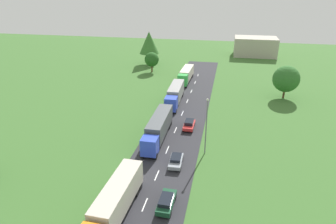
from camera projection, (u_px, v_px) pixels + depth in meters
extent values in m
cube|color=#2B2B30|center=(154.00, 183.00, 38.96)|extent=(10.00, 140.00, 0.06)
cube|color=white|center=(145.00, 205.00, 35.04)|extent=(0.16, 2.40, 0.01)
cube|color=white|center=(157.00, 175.00, 40.48)|extent=(0.16, 2.40, 0.01)
cube|color=white|center=(167.00, 150.00, 46.87)|extent=(0.16, 2.40, 0.01)
cube|color=white|center=(175.00, 130.00, 53.31)|extent=(0.16, 2.40, 0.01)
cube|color=white|center=(182.00, 113.00, 60.42)|extent=(0.16, 2.40, 0.01)
cube|color=white|center=(187.00, 101.00, 66.92)|extent=(0.16, 2.40, 0.01)
cube|color=white|center=(191.00, 91.00, 73.18)|extent=(0.16, 2.40, 0.01)
cube|color=white|center=(195.00, 82.00, 79.97)|extent=(0.16, 2.40, 0.01)
cube|color=white|center=(198.00, 75.00, 86.56)|extent=(0.16, 2.40, 0.01)
cube|color=beige|center=(118.00, 195.00, 33.13)|extent=(2.79, 10.42, 2.99)
cube|color=black|center=(119.00, 207.00, 33.79)|extent=(1.18, 9.85, 0.24)
cylinder|color=black|center=(137.00, 192.00, 36.39)|extent=(0.38, 1.01, 1.00)
cylinder|color=black|center=(121.00, 190.00, 36.84)|extent=(0.38, 1.01, 1.00)
cylinder|color=black|center=(140.00, 186.00, 37.50)|extent=(0.38, 1.01, 1.00)
cylinder|color=black|center=(124.00, 184.00, 37.95)|extent=(0.38, 1.01, 1.00)
cube|color=blue|center=(150.00, 146.00, 44.36)|extent=(2.46, 2.43, 2.67)
cube|color=black|center=(148.00, 147.00, 43.14)|extent=(2.10, 0.12, 1.18)
cube|color=#4C5156|center=(160.00, 124.00, 50.50)|extent=(2.61, 10.90, 2.99)
cube|color=black|center=(160.00, 132.00, 51.16)|extent=(1.00, 10.34, 0.24)
cylinder|color=black|center=(156.00, 156.00, 44.16)|extent=(0.36, 1.00, 1.00)
cylinder|color=black|center=(142.00, 155.00, 44.53)|extent=(0.36, 1.00, 1.00)
cylinder|color=black|center=(169.00, 125.00, 53.96)|extent=(0.36, 1.00, 1.00)
cylinder|color=black|center=(158.00, 124.00, 54.33)|extent=(0.36, 1.00, 1.00)
cylinder|color=black|center=(171.00, 122.00, 55.13)|extent=(0.36, 1.00, 1.00)
cylinder|color=black|center=(160.00, 122.00, 55.51)|extent=(0.36, 1.00, 1.00)
cube|color=blue|center=(171.00, 104.00, 60.37)|extent=(2.51, 2.81, 2.74)
cube|color=black|center=(170.00, 104.00, 58.99)|extent=(2.10, 0.16, 1.20)
cube|color=gray|center=(176.00, 91.00, 66.17)|extent=(2.77, 9.78, 2.95)
cube|color=black|center=(176.00, 98.00, 66.82)|extent=(1.15, 9.25, 0.24)
cylinder|color=black|center=(176.00, 111.00, 60.11)|extent=(0.38, 1.01, 1.00)
cylinder|color=black|center=(165.00, 111.00, 60.45)|extent=(0.38, 1.01, 1.00)
cylinder|color=black|center=(182.00, 95.00, 69.33)|extent=(0.38, 1.01, 1.00)
cylinder|color=black|center=(173.00, 94.00, 69.67)|extent=(0.38, 1.01, 1.00)
cylinder|color=black|center=(183.00, 93.00, 70.39)|extent=(0.38, 1.01, 1.00)
cylinder|color=black|center=(174.00, 93.00, 70.73)|extent=(0.38, 1.01, 1.00)
cube|color=green|center=(183.00, 80.00, 75.59)|extent=(2.49, 2.27, 2.78)
cube|color=black|center=(182.00, 79.00, 74.45)|extent=(2.10, 0.14, 1.22)
cube|color=beige|center=(187.00, 73.00, 81.12)|extent=(2.70, 9.66, 2.61)
cube|color=black|center=(187.00, 78.00, 81.71)|extent=(1.09, 9.14, 0.24)
cylinder|color=black|center=(186.00, 86.00, 75.42)|extent=(0.37, 1.01, 1.00)
cylinder|color=black|center=(178.00, 85.00, 75.85)|extent=(0.37, 1.01, 1.00)
cylinder|color=black|center=(192.00, 76.00, 84.12)|extent=(0.37, 1.01, 1.00)
cylinder|color=black|center=(185.00, 75.00, 84.55)|extent=(0.37, 1.01, 1.00)
cylinder|color=black|center=(193.00, 75.00, 85.15)|extent=(0.37, 1.01, 1.00)
cylinder|color=black|center=(185.00, 74.00, 85.59)|extent=(0.37, 1.01, 1.00)
cube|color=#19472D|center=(166.00, 202.00, 34.47)|extent=(1.76, 4.32, 0.64)
cube|color=black|center=(166.00, 200.00, 34.06)|extent=(1.46, 2.42, 0.48)
cylinder|color=black|center=(163.00, 196.00, 36.06)|extent=(0.23, 0.64, 0.64)
cylinder|color=black|center=(175.00, 197.00, 35.76)|extent=(0.23, 0.64, 0.64)
cylinder|color=black|center=(157.00, 212.00, 33.43)|extent=(0.23, 0.64, 0.64)
cylinder|color=black|center=(170.00, 214.00, 33.13)|extent=(0.23, 0.64, 0.64)
cube|color=#8C939E|center=(176.00, 161.00, 42.67)|extent=(1.93, 4.07, 0.55)
cube|color=black|center=(176.00, 158.00, 42.65)|extent=(1.58, 2.30, 0.45)
cylinder|color=black|center=(180.00, 169.00, 41.43)|extent=(0.25, 0.65, 0.64)
cylinder|color=black|center=(169.00, 168.00, 41.66)|extent=(0.25, 0.65, 0.64)
cylinder|color=black|center=(182.00, 158.00, 43.89)|extent=(0.25, 0.65, 0.64)
cylinder|color=black|center=(172.00, 158.00, 44.13)|extent=(0.25, 0.65, 0.64)
cube|color=red|center=(189.00, 125.00, 53.78)|extent=(1.85, 4.13, 0.57)
cube|color=black|center=(189.00, 122.00, 53.74)|extent=(1.54, 2.32, 0.58)
cylinder|color=black|center=(192.00, 130.00, 52.47)|extent=(0.23, 0.64, 0.64)
cylinder|color=black|center=(183.00, 130.00, 52.79)|extent=(0.23, 0.64, 0.64)
cylinder|color=black|center=(194.00, 124.00, 54.99)|extent=(0.23, 0.64, 0.64)
cylinder|color=black|center=(186.00, 123.00, 55.31)|extent=(0.23, 0.64, 0.64)
cylinder|color=slate|center=(206.00, 128.00, 44.31)|extent=(0.18, 0.18, 8.84)
sphere|color=silver|center=(208.00, 100.00, 42.53)|extent=(0.36, 0.36, 0.36)
cylinder|color=#513823|center=(284.00, 93.00, 68.57)|extent=(0.46, 0.46, 2.34)
sphere|color=#2D6628|center=(286.00, 79.00, 67.22)|extent=(6.05, 6.05, 6.05)
cylinder|color=#513823|center=(150.00, 59.00, 98.54)|extent=(0.46, 0.46, 3.63)
cone|color=#38702D|center=(149.00, 43.00, 96.44)|extent=(6.47, 6.47, 7.12)
cylinder|color=#513823|center=(152.00, 68.00, 89.60)|extent=(0.46, 0.46, 2.28)
sphere|color=#23561E|center=(152.00, 59.00, 88.52)|extent=(4.30, 4.30, 4.30)
cube|color=#B2A899|center=(255.00, 47.00, 110.33)|extent=(15.42, 10.54, 6.79)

